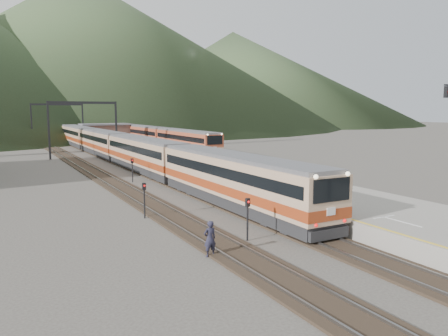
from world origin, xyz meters
TOP-DOWN VIEW (x-y plane):
  - track_main at (0.00, 40.00)m, footprint 2.60×200.00m
  - track_far at (-5.00, 40.00)m, footprint 2.60×200.00m
  - track_second at (11.50, 40.00)m, footprint 2.60×200.00m
  - platform at (5.60, 38.00)m, footprint 8.00×100.00m
  - gantry_near at (-2.85, 55.00)m, footprint 9.55×0.25m
  - gantry_far at (-2.85, 80.00)m, footprint 9.55×0.25m
  - station_shed at (5.60, 78.00)m, footprint 9.40×4.40m
  - hill_b at (30.00, 230.00)m, footprint 220.00×220.00m
  - hill_c at (110.00, 210.00)m, footprint 160.00×160.00m
  - main_train at (0.00, 46.71)m, footprint 2.88×78.86m
  - second_train at (11.50, 70.55)m, footprint 2.76×56.64m
  - short_signal_a at (-3.35, 9.85)m, footprint 0.25×0.20m
  - short_signal_b at (-3.16, 30.86)m, footprint 0.25×0.21m
  - short_signal_c at (-6.56, 17.05)m, footprint 0.22×0.16m
  - worker at (-6.21, 8.55)m, footprint 0.64×0.43m

SIDE VIEW (x-z plane):
  - track_main at x=0.00m, z-range -0.05..0.18m
  - track_far at x=-5.00m, z-range -0.05..0.18m
  - track_second at x=11.50m, z-range -0.05..0.18m
  - platform at x=5.60m, z-range 0.00..1.00m
  - worker at x=-6.21m, z-range 0.00..1.72m
  - short_signal_a at x=-3.35m, z-range 0.33..2.60m
  - short_signal_b at x=-3.16m, z-range 0.33..2.60m
  - short_signal_c at x=-6.56m, z-range 0.33..2.60m
  - second_train at x=11.50m, z-range 0.23..3.60m
  - main_train at x=0.00m, z-range 0.23..3.74m
  - station_shed at x=5.60m, z-range 1.02..4.12m
  - gantry_near at x=-2.85m, z-range 1.59..9.59m
  - gantry_far at x=-2.85m, z-range 1.59..9.59m
  - hill_c at x=110.00m, z-range 0.00..50.00m
  - hill_b at x=30.00m, z-range 0.00..75.00m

